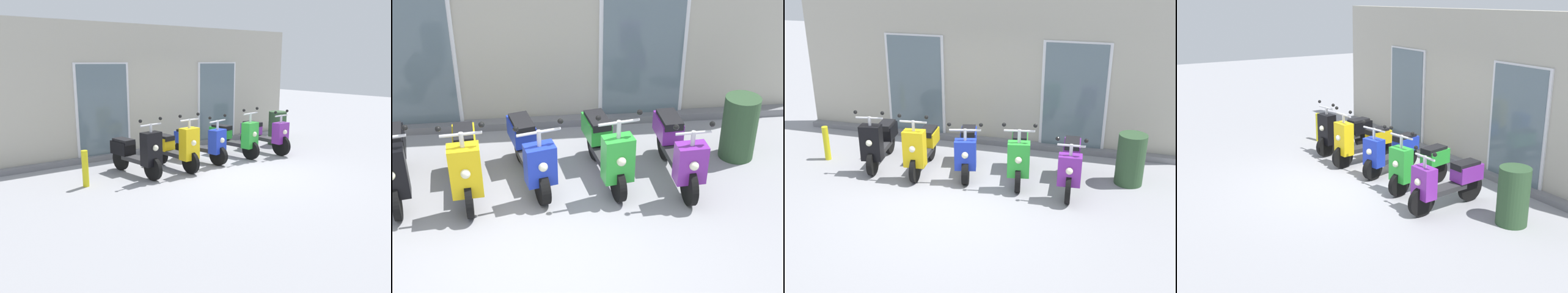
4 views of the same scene
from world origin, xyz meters
The scene contains 9 objects.
ground_plane centered at (0.00, 0.00, 0.00)m, with size 40.00×40.00×0.00m, color #939399.
storefront_facade centered at (0.00, 2.81, 1.55)m, with size 8.82×0.50×3.22m.
scooter_black centered at (-1.79, 0.92, 0.50)m, with size 0.63×1.57×1.25m.
scooter_yellow centered at (-0.87, 0.85, 0.50)m, with size 0.56×1.54×1.28m.
scooter_blue centered at (-0.04, 1.06, 0.45)m, with size 0.74×1.51×1.15m.
scooter_green centered at (0.97, 0.99, 0.49)m, with size 0.65×1.50×1.25m.
scooter_purple centered at (1.90, 0.89, 0.48)m, with size 0.52×1.63×1.14m.
trash_bin centered at (2.91, 1.37, 0.47)m, with size 0.50×0.50×0.94m, color #2D4C2D.
curb_bollard centered at (-2.93, 0.83, 0.35)m, with size 0.12×0.12×0.70m, color yellow.
Camera 3 is at (2.48, -6.81, 3.83)m, focal length 43.55 mm.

